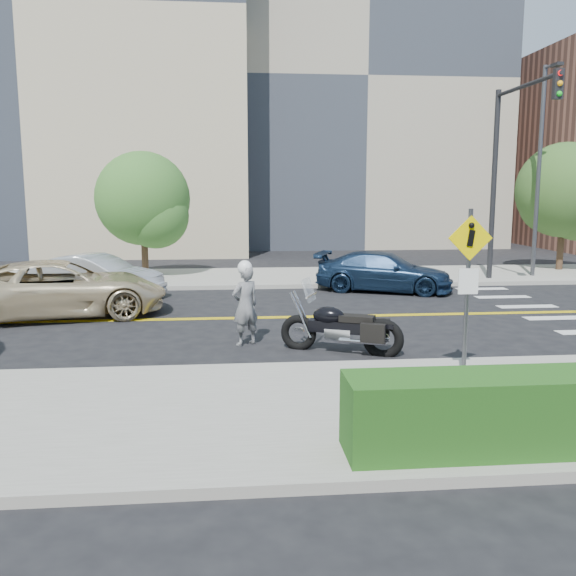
% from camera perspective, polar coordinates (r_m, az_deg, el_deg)
% --- Properties ---
extents(ground_plane, '(120.00, 120.00, 0.00)m').
position_cam_1_polar(ground_plane, '(16.80, -5.60, -2.85)').
color(ground_plane, black).
rests_on(ground_plane, ground).
extents(sidewalk_near, '(60.00, 5.00, 0.15)m').
position_cam_1_polar(sidewalk_near, '(9.56, -5.76, -11.64)').
color(sidewalk_near, '#9E9B91').
rests_on(sidewalk_near, ground_plane).
extents(sidewalk_far, '(60.00, 5.00, 0.15)m').
position_cam_1_polar(sidewalk_far, '(24.18, -5.54, 0.97)').
color(sidewalk_far, '#9E9B91').
rests_on(sidewalk_far, ground_plane).
extents(building_left, '(22.00, 14.00, 25.00)m').
position_cam_1_polar(building_left, '(40.77, -21.03, 21.27)').
color(building_left, tan).
rests_on(building_left, ground_plane).
extents(building_mid, '(18.00, 14.00, 20.00)m').
position_cam_1_polar(building_mid, '(43.67, 5.40, 17.61)').
color(building_mid, '#A39984').
rests_on(building_mid, ground_plane).
extents(lamp_post, '(0.16, 0.16, 8.00)m').
position_cam_1_polar(lamp_post, '(25.85, 22.41, 9.91)').
color(lamp_post, '#4C4C51').
rests_on(lamp_post, sidewalk_far).
extents(traffic_light, '(0.28, 4.50, 7.00)m').
position_cam_1_polar(traffic_light, '(23.72, 19.73, 11.47)').
color(traffic_light, black).
rests_on(traffic_light, sidewalk_far).
extents(pedestrian_sign, '(0.78, 0.08, 3.00)m').
position_cam_1_polar(pedestrian_sign, '(11.03, 16.50, 0.94)').
color(pedestrian_sign, '#4C4C51').
rests_on(pedestrian_sign, sidewalk_near).
extents(motorcyclist, '(0.79, 0.71, 1.93)m').
position_cam_1_polar(motorcyclist, '(13.72, -4.02, -1.42)').
color(motorcyclist, '#9E9EA2').
rests_on(motorcyclist, ground).
extents(motorcycle, '(2.70, 1.75, 1.58)m').
position_cam_1_polar(motorcycle, '(13.11, 5.02, -2.67)').
color(motorcycle, black).
rests_on(motorcycle, ground).
extents(suv, '(6.10, 3.74, 1.58)m').
position_cam_1_polar(suv, '(17.96, -20.45, -0.05)').
color(suv, beige).
rests_on(suv, ground).
extents(parked_car_silver, '(4.58, 2.95, 1.43)m').
position_cam_1_polar(parked_car_silver, '(20.72, -17.50, 1.02)').
color(parked_car_silver, silver).
rests_on(parked_car_silver, ground).
extents(parked_car_blue, '(5.07, 3.51, 1.36)m').
position_cam_1_polar(parked_car_blue, '(21.44, 8.96, 1.51)').
color(parked_car_blue, '#192E4C').
rests_on(parked_car_blue, ground).
extents(tree_far_a, '(3.66, 3.66, 5.00)m').
position_cam_1_polar(tree_far_a, '(24.65, -13.43, 8.12)').
color(tree_far_a, '#382619').
rests_on(tree_far_a, ground).
extents(tree_far_b, '(3.97, 3.97, 5.48)m').
position_cam_1_polar(tree_far_b, '(28.35, 24.45, 8.32)').
color(tree_far_b, '#382619').
rests_on(tree_far_b, ground).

